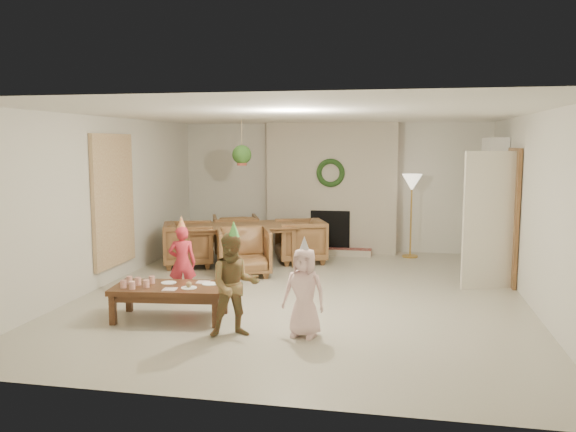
% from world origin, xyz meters
% --- Properties ---
extents(floor, '(7.00, 7.00, 0.00)m').
position_xyz_m(floor, '(0.00, 0.00, 0.00)').
color(floor, '#B7B29E').
rests_on(floor, ground).
extents(ceiling, '(7.00, 7.00, 0.00)m').
position_xyz_m(ceiling, '(0.00, 0.00, 2.50)').
color(ceiling, white).
rests_on(ceiling, wall_back).
extents(wall_back, '(7.00, 0.00, 7.00)m').
position_xyz_m(wall_back, '(0.00, 3.50, 1.25)').
color(wall_back, silver).
rests_on(wall_back, floor).
extents(wall_front, '(7.00, 0.00, 7.00)m').
position_xyz_m(wall_front, '(0.00, -3.50, 1.25)').
color(wall_front, silver).
rests_on(wall_front, floor).
extents(wall_left, '(0.00, 7.00, 7.00)m').
position_xyz_m(wall_left, '(-3.00, 0.00, 1.25)').
color(wall_left, silver).
rests_on(wall_left, floor).
extents(wall_right, '(0.00, 7.00, 7.00)m').
position_xyz_m(wall_right, '(3.00, 0.00, 1.25)').
color(wall_right, silver).
rests_on(wall_right, floor).
extents(fireplace_mass, '(2.50, 0.40, 2.50)m').
position_xyz_m(fireplace_mass, '(0.00, 3.30, 1.25)').
color(fireplace_mass, maroon).
rests_on(fireplace_mass, floor).
extents(fireplace_hearth, '(1.60, 0.30, 0.12)m').
position_xyz_m(fireplace_hearth, '(0.00, 2.95, 0.06)').
color(fireplace_hearth, maroon).
rests_on(fireplace_hearth, floor).
extents(fireplace_firebox, '(0.75, 0.12, 0.75)m').
position_xyz_m(fireplace_firebox, '(0.00, 3.12, 0.45)').
color(fireplace_firebox, black).
rests_on(fireplace_firebox, floor).
extents(fireplace_wreath, '(0.54, 0.10, 0.54)m').
position_xyz_m(fireplace_wreath, '(0.00, 3.07, 1.55)').
color(fireplace_wreath, '#193915').
rests_on(fireplace_wreath, fireplace_mass).
extents(floor_lamp_base, '(0.29, 0.29, 0.03)m').
position_xyz_m(floor_lamp_base, '(1.51, 3.00, 0.02)').
color(floor_lamp_base, gold).
rests_on(floor_lamp_base, floor).
extents(floor_lamp_post, '(0.03, 0.03, 1.39)m').
position_xyz_m(floor_lamp_post, '(1.51, 3.00, 0.72)').
color(floor_lamp_post, gold).
rests_on(floor_lamp_post, floor).
extents(floor_lamp_shade, '(0.37, 0.37, 0.31)m').
position_xyz_m(floor_lamp_shade, '(1.51, 3.00, 1.39)').
color(floor_lamp_shade, beige).
rests_on(floor_lamp_shade, floor_lamp_post).
extents(bookshelf_carcass, '(0.30, 1.00, 2.20)m').
position_xyz_m(bookshelf_carcass, '(2.84, 2.30, 1.10)').
color(bookshelf_carcass, white).
rests_on(bookshelf_carcass, floor).
extents(bookshelf_shelf_a, '(0.30, 0.92, 0.03)m').
position_xyz_m(bookshelf_shelf_a, '(2.82, 2.30, 0.45)').
color(bookshelf_shelf_a, white).
rests_on(bookshelf_shelf_a, bookshelf_carcass).
extents(bookshelf_shelf_b, '(0.30, 0.92, 0.03)m').
position_xyz_m(bookshelf_shelf_b, '(2.82, 2.30, 0.85)').
color(bookshelf_shelf_b, white).
rests_on(bookshelf_shelf_b, bookshelf_carcass).
extents(bookshelf_shelf_c, '(0.30, 0.92, 0.03)m').
position_xyz_m(bookshelf_shelf_c, '(2.82, 2.30, 1.25)').
color(bookshelf_shelf_c, white).
rests_on(bookshelf_shelf_c, bookshelf_carcass).
extents(bookshelf_shelf_d, '(0.30, 0.92, 0.03)m').
position_xyz_m(bookshelf_shelf_d, '(2.82, 2.30, 1.65)').
color(bookshelf_shelf_d, white).
rests_on(bookshelf_shelf_d, bookshelf_carcass).
extents(books_row_lower, '(0.20, 0.40, 0.24)m').
position_xyz_m(books_row_lower, '(2.80, 2.15, 0.59)').
color(books_row_lower, '#9C3C1C').
rests_on(books_row_lower, bookshelf_shelf_a).
extents(books_row_mid, '(0.20, 0.44, 0.24)m').
position_xyz_m(books_row_mid, '(2.80, 2.35, 0.99)').
color(books_row_mid, navy).
rests_on(books_row_mid, bookshelf_shelf_b).
extents(books_row_upper, '(0.20, 0.36, 0.22)m').
position_xyz_m(books_row_upper, '(2.80, 2.20, 1.38)').
color(books_row_upper, '#AB6B24').
rests_on(books_row_upper, bookshelf_shelf_c).
extents(door_frame, '(0.05, 0.86, 2.04)m').
position_xyz_m(door_frame, '(2.96, 1.20, 1.02)').
color(door_frame, brown).
rests_on(door_frame, floor).
extents(door_leaf, '(0.77, 0.32, 2.00)m').
position_xyz_m(door_leaf, '(2.58, 0.82, 1.00)').
color(door_leaf, beige).
rests_on(door_leaf, floor).
extents(curtain_panel, '(0.06, 1.20, 2.00)m').
position_xyz_m(curtain_panel, '(-2.96, 0.20, 1.25)').
color(curtain_panel, beige).
rests_on(curtain_panel, wall_left).
extents(dining_table, '(2.24, 1.72, 0.69)m').
position_xyz_m(dining_table, '(-1.43, 1.76, 0.35)').
color(dining_table, brown).
rests_on(dining_table, floor).
extents(dining_chair_near, '(1.06, 1.08, 0.77)m').
position_xyz_m(dining_chair_near, '(-1.13, 0.95, 0.38)').
color(dining_chair_near, brown).
rests_on(dining_chair_near, floor).
extents(dining_chair_far, '(1.06, 1.08, 0.77)m').
position_xyz_m(dining_chair_far, '(-1.74, 2.58, 0.38)').
color(dining_chair_far, brown).
rests_on(dining_chair_far, floor).
extents(dining_chair_left, '(1.08, 1.06, 0.77)m').
position_xyz_m(dining_chair_left, '(-2.25, 1.46, 0.38)').
color(dining_chair_left, brown).
rests_on(dining_chair_left, floor).
extents(dining_chair_right, '(1.08, 1.06, 0.77)m').
position_xyz_m(dining_chair_right, '(-0.42, 2.15, 0.38)').
color(dining_chair_right, brown).
rests_on(dining_chair_right, floor).
extents(hanging_plant_cord, '(0.01, 0.01, 0.70)m').
position_xyz_m(hanging_plant_cord, '(-1.30, 1.50, 2.15)').
color(hanging_plant_cord, tan).
rests_on(hanging_plant_cord, ceiling).
extents(hanging_plant_pot, '(0.16, 0.16, 0.12)m').
position_xyz_m(hanging_plant_pot, '(-1.30, 1.50, 1.80)').
color(hanging_plant_pot, brown).
rests_on(hanging_plant_pot, hanging_plant_cord).
extents(hanging_plant_foliage, '(0.32, 0.32, 0.32)m').
position_xyz_m(hanging_plant_foliage, '(-1.30, 1.50, 1.92)').
color(hanging_plant_foliage, '#244D19').
rests_on(hanging_plant_foliage, hanging_plant_pot).
extents(coffee_table_top, '(1.41, 0.82, 0.06)m').
position_xyz_m(coffee_table_top, '(-1.38, -1.46, 0.38)').
color(coffee_table_top, '#52311B').
rests_on(coffee_table_top, floor).
extents(coffee_table_apron, '(1.29, 0.70, 0.08)m').
position_xyz_m(coffee_table_apron, '(-1.38, -1.46, 0.31)').
color(coffee_table_apron, '#52311B').
rests_on(coffee_table_apron, floor).
extents(coffee_leg_fl, '(0.08, 0.08, 0.35)m').
position_xyz_m(coffee_leg_fl, '(-1.96, -1.81, 0.18)').
color(coffee_leg_fl, '#52311B').
rests_on(coffee_leg_fl, floor).
extents(coffee_leg_fr, '(0.08, 0.08, 0.35)m').
position_xyz_m(coffee_leg_fr, '(-0.75, -1.67, 0.18)').
color(coffee_leg_fr, '#52311B').
rests_on(coffee_leg_fr, floor).
extents(coffee_leg_bl, '(0.08, 0.08, 0.35)m').
position_xyz_m(coffee_leg_bl, '(-2.02, -1.26, 0.18)').
color(coffee_leg_bl, '#52311B').
rests_on(coffee_leg_bl, floor).
extents(coffee_leg_br, '(0.08, 0.08, 0.35)m').
position_xyz_m(coffee_leg_br, '(-0.81, -1.12, 0.18)').
color(coffee_leg_br, '#52311B').
rests_on(coffee_leg_br, floor).
extents(cup_a, '(0.08, 0.08, 0.09)m').
position_xyz_m(cup_a, '(-1.88, -1.68, 0.46)').
color(cup_a, white).
rests_on(cup_a, coffee_table_top).
extents(cup_b, '(0.08, 0.08, 0.09)m').
position_xyz_m(cup_b, '(-1.90, -1.47, 0.46)').
color(cup_b, white).
rests_on(cup_b, coffee_table_top).
extents(cup_c, '(0.08, 0.08, 0.09)m').
position_xyz_m(cup_c, '(-1.75, -1.71, 0.46)').
color(cup_c, white).
rests_on(cup_c, coffee_table_top).
extents(cup_d, '(0.08, 0.08, 0.09)m').
position_xyz_m(cup_d, '(-1.77, -1.51, 0.46)').
color(cup_d, white).
rests_on(cup_d, coffee_table_top).
extents(cup_e, '(0.08, 0.08, 0.09)m').
position_xyz_m(cup_e, '(-1.61, -1.62, 0.46)').
color(cup_e, white).
rests_on(cup_e, coffee_table_top).
extents(cup_f, '(0.08, 0.08, 0.09)m').
position_xyz_m(cup_f, '(-1.64, -1.41, 0.46)').
color(cup_f, white).
rests_on(cup_f, coffee_table_top).
extents(plate_a, '(0.21, 0.21, 0.01)m').
position_xyz_m(plate_a, '(-1.45, -1.35, 0.42)').
color(plate_a, white).
rests_on(plate_a, coffee_table_top).
extents(plate_b, '(0.21, 0.21, 0.01)m').
position_xyz_m(plate_b, '(-1.11, -1.54, 0.42)').
color(plate_b, white).
rests_on(plate_b, coffee_table_top).
extents(plate_c, '(0.21, 0.21, 0.01)m').
position_xyz_m(plate_c, '(-0.93, -1.31, 0.42)').
color(plate_c, white).
rests_on(plate_c, coffee_table_top).
extents(food_scoop, '(0.08, 0.08, 0.07)m').
position_xyz_m(food_scoop, '(-1.11, -1.54, 0.46)').
color(food_scoop, tan).
rests_on(food_scoop, plate_b).
extents(napkin_left, '(0.17, 0.17, 0.01)m').
position_xyz_m(napkin_left, '(-1.31, -1.64, 0.42)').
color(napkin_left, '#D89FA0').
rests_on(napkin_left, coffee_table_top).
extents(napkin_right, '(0.17, 0.17, 0.01)m').
position_xyz_m(napkin_right, '(-1.04, -1.24, 0.42)').
color(napkin_right, '#D89FA0').
rests_on(napkin_right, coffee_table_top).
extents(child_red, '(0.42, 0.33, 1.01)m').
position_xyz_m(child_red, '(-1.56, -0.61, 0.51)').
color(child_red, red).
rests_on(child_red, floor).
extents(party_hat_red, '(0.15, 0.15, 0.19)m').
position_xyz_m(party_hat_red, '(-1.56, -0.61, 1.05)').
color(party_hat_red, gold).
rests_on(party_hat_red, child_red).
extents(child_plaid, '(0.68, 0.61, 1.15)m').
position_xyz_m(child_plaid, '(-0.44, -1.91, 0.57)').
color(child_plaid, '#9A442A').
rests_on(child_plaid, floor).
extents(party_hat_plaid, '(0.14, 0.14, 0.19)m').
position_xyz_m(party_hat_plaid, '(-0.44, -1.91, 1.19)').
color(party_hat_plaid, '#5BC353').
rests_on(party_hat_plaid, child_plaid).
extents(child_pink, '(0.53, 0.40, 0.99)m').
position_xyz_m(child_pink, '(0.30, -1.77, 0.49)').
color(child_pink, '#FDCCCA').
rests_on(child_pink, floor).
extents(party_hat_pink, '(0.17, 0.17, 0.18)m').
position_xyz_m(party_hat_pink, '(0.30, -1.77, 1.03)').
color(party_hat_pink, '#B5B4BB').
rests_on(party_hat_pink, child_pink).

